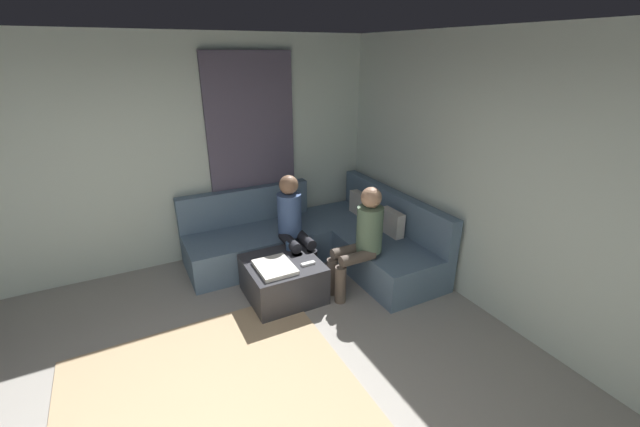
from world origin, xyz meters
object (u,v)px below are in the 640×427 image
(person_on_couch_back, at_px, (362,237))
(person_on_couch_side, at_px, (293,223))
(game_remote, at_px, (308,264))
(sectional_couch, at_px, (321,240))
(ottoman, at_px, (283,279))
(coffee_mug, at_px, (289,246))

(person_on_couch_back, relative_size, person_on_couch_side, 1.00)
(game_remote, xyz_separation_m, person_on_couch_side, (-0.57, 0.08, 0.23))
(game_remote, bearing_deg, person_on_couch_back, 78.84)
(person_on_couch_back, bearing_deg, sectional_couch, 3.80)
(ottoman, xyz_separation_m, person_on_couch_back, (0.29, 0.80, 0.45))
(person_on_couch_back, bearing_deg, person_on_couch_side, 36.02)
(sectional_couch, distance_m, person_on_couch_side, 0.60)
(game_remote, bearing_deg, sectional_couch, 143.69)
(person_on_couch_side, bearing_deg, ottoman, 51.70)
(coffee_mug, height_order, person_on_couch_side, person_on_couch_side)
(sectional_couch, relative_size, coffee_mug, 26.84)
(coffee_mug, bearing_deg, person_on_couch_side, 143.05)
(ottoman, xyz_separation_m, coffee_mug, (-0.22, 0.18, 0.26))
(person_on_couch_side, bearing_deg, game_remote, 81.48)
(game_remote, bearing_deg, ottoman, -129.29)
(coffee_mug, xyz_separation_m, person_on_couch_back, (0.51, 0.62, 0.19))
(sectional_couch, height_order, game_remote, sectional_couch)
(person_on_couch_back, bearing_deg, ottoman, 69.79)
(sectional_couch, height_order, person_on_couch_back, person_on_couch_back)
(game_remote, xyz_separation_m, person_on_couch_back, (0.11, 0.58, 0.23))
(person_on_couch_side, bearing_deg, sectional_couch, -161.42)
(sectional_couch, distance_m, ottoman, 0.92)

